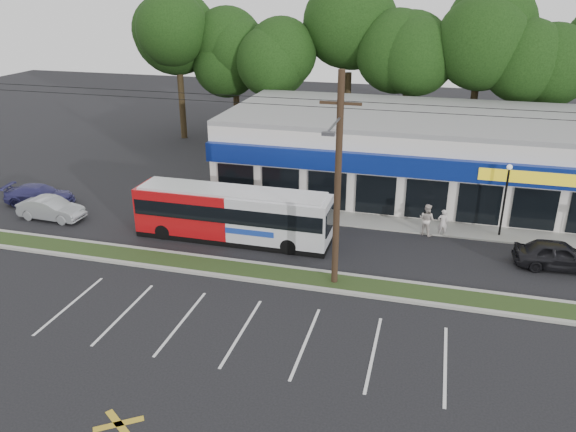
% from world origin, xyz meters
% --- Properties ---
extents(ground, '(120.00, 120.00, 0.00)m').
position_xyz_m(ground, '(0.00, 0.00, 0.00)').
color(ground, black).
rests_on(ground, ground).
extents(grass_strip, '(40.00, 1.60, 0.12)m').
position_xyz_m(grass_strip, '(0.00, 1.00, 0.06)').
color(grass_strip, '#263C18').
rests_on(grass_strip, ground).
extents(curb_south, '(40.00, 0.25, 0.14)m').
position_xyz_m(curb_south, '(0.00, 0.15, 0.07)').
color(curb_south, '#9E9E93').
rests_on(curb_south, ground).
extents(curb_north, '(40.00, 0.25, 0.14)m').
position_xyz_m(curb_north, '(0.00, 1.85, 0.07)').
color(curb_north, '#9E9E93').
rests_on(curb_north, ground).
extents(sidewalk, '(32.00, 2.20, 0.10)m').
position_xyz_m(sidewalk, '(5.00, 9.00, 0.05)').
color(sidewalk, '#9E9E93').
rests_on(sidewalk, ground).
extents(strip_mall, '(25.00, 12.55, 5.30)m').
position_xyz_m(strip_mall, '(5.50, 15.91, 2.65)').
color(strip_mall, silver).
rests_on(strip_mall, ground).
extents(utility_pole, '(50.00, 2.77, 10.00)m').
position_xyz_m(utility_pole, '(2.83, 0.93, 5.41)').
color(utility_pole, black).
rests_on(utility_pole, ground).
extents(lamp_post, '(0.30, 0.30, 4.25)m').
position_xyz_m(lamp_post, '(11.00, 8.80, 2.67)').
color(lamp_post, black).
rests_on(lamp_post, ground).
extents(tree_line, '(46.76, 6.76, 11.83)m').
position_xyz_m(tree_line, '(4.00, 26.00, 8.42)').
color(tree_line, black).
rests_on(tree_line, ground).
extents(metrobus, '(10.92, 2.34, 2.94)m').
position_xyz_m(metrobus, '(-3.41, 4.50, 1.55)').
color(metrobus, '#B00D11').
rests_on(metrobus, ground).
extents(car_dark, '(4.32, 1.94, 1.44)m').
position_xyz_m(car_dark, '(13.50, 5.50, 0.72)').
color(car_dark, black).
rests_on(car_dark, ground).
extents(car_silver, '(4.12, 1.54, 1.34)m').
position_xyz_m(car_silver, '(-15.07, 4.37, 0.67)').
color(car_silver, '#989B9F').
rests_on(car_silver, ground).
extents(car_blue, '(4.66, 2.51, 1.28)m').
position_xyz_m(car_blue, '(-17.42, 6.36, 0.64)').
color(car_blue, navy).
rests_on(car_blue, ground).
extents(pedestrian_a, '(0.65, 0.50, 1.60)m').
position_xyz_m(pedestrian_a, '(7.84, 8.01, 0.80)').
color(pedestrian_a, beige).
rests_on(pedestrian_a, ground).
extents(pedestrian_b, '(1.12, 1.04, 1.85)m').
position_xyz_m(pedestrian_b, '(6.95, 7.97, 0.93)').
color(pedestrian_b, beige).
rests_on(pedestrian_b, ground).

